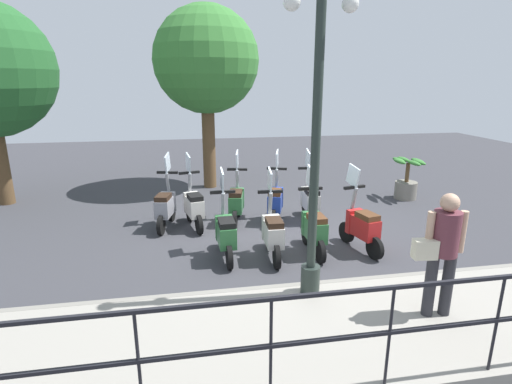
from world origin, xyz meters
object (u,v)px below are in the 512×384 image
(scooter_far_0, at_px, (310,200))
(scooter_far_4, at_px, (166,206))
(scooter_near_2, at_px, (273,232))
(scooter_far_1, at_px, (275,200))
(scooter_near_1, at_px, (314,228))
(scooter_far_3, at_px, (194,206))
(tree_distant, at_px, (206,61))
(scooter_near_0, at_px, (361,225))
(scooter_near_3, at_px, (226,232))
(pedestrian_with_bag, at_px, (442,246))
(potted_palm, at_px, (406,182))
(lamp_post_near, at_px, (315,161))
(scooter_far_2, at_px, (236,201))

(scooter_far_0, distance_m, scooter_far_4, 3.10)
(scooter_near_2, distance_m, scooter_far_1, 1.87)
(scooter_near_1, height_order, scooter_far_3, same)
(tree_distant, distance_m, scooter_near_0, 6.31)
(scooter_near_3, height_order, scooter_far_0, same)
(scooter_near_2, bearing_deg, scooter_far_4, 47.73)
(scooter_far_1, bearing_deg, pedestrian_with_bag, -146.76)
(potted_palm, xyz_separation_m, scooter_far_0, (-1.21, 2.99, 0.04))
(pedestrian_with_bag, relative_size, scooter_near_3, 1.03)
(scooter_near_2, height_order, scooter_near_3, same)
(scooter_far_4, bearing_deg, scooter_far_0, -79.01)
(scooter_near_0, distance_m, scooter_far_4, 3.96)
(tree_distant, distance_m, scooter_far_0, 4.88)
(scooter_near_1, bearing_deg, scooter_far_3, 51.24)
(scooter_near_3, xyz_separation_m, scooter_far_1, (1.69, -1.26, 0.00))
(lamp_post_near, height_order, potted_palm, lamp_post_near)
(scooter_near_2, distance_m, scooter_far_3, 2.18)
(lamp_post_near, relative_size, scooter_near_1, 2.74)
(tree_distant, distance_m, scooter_far_3, 4.49)
(pedestrian_with_bag, xyz_separation_m, scooter_far_1, (4.10, 1.13, -0.60))
(scooter_far_2, bearing_deg, scooter_far_1, -82.70)
(scooter_near_0, xyz_separation_m, scooter_far_4, (1.81, 3.52, 0.00))
(scooter_near_3, bearing_deg, scooter_far_3, 15.17)
(lamp_post_near, relative_size, scooter_far_4, 2.74)
(potted_palm, bearing_deg, scooter_far_0, 111.96)
(lamp_post_near, height_order, pedestrian_with_bag, lamp_post_near)
(scooter_near_2, bearing_deg, scooter_far_2, 13.74)
(scooter_near_0, xyz_separation_m, scooter_far_1, (1.78, 1.19, 0.00))
(scooter_near_0, relative_size, scooter_near_1, 1.00)
(tree_distant, distance_m, scooter_near_1, 6.00)
(lamp_post_near, height_order, scooter_near_1, lamp_post_near)
(tree_distant, height_order, scooter_far_4, tree_distant)
(scooter_near_1, distance_m, scooter_near_2, 0.77)
(scooter_near_1, bearing_deg, tree_distant, 17.27)
(lamp_post_near, distance_m, tree_distant, 6.77)
(scooter_far_1, distance_m, scooter_far_2, 0.85)
(scooter_near_2, bearing_deg, lamp_post_near, -170.02)
(scooter_near_1, bearing_deg, scooter_far_4, 56.45)
(scooter_near_3, bearing_deg, scooter_far_2, -15.22)
(pedestrian_with_bag, bearing_deg, scooter_far_0, 11.89)
(scooter_near_1, bearing_deg, lamp_post_near, 160.81)
(scooter_far_2, bearing_deg, pedestrian_with_bag, -142.37)
(pedestrian_with_bag, relative_size, scooter_far_0, 1.03)
(scooter_near_1, height_order, scooter_near_2, same)
(scooter_far_0, bearing_deg, scooter_near_0, -161.79)
(scooter_near_1, height_order, scooter_far_4, same)
(pedestrian_with_bag, relative_size, scooter_far_2, 1.03)
(potted_palm, relative_size, scooter_far_4, 0.69)
(scooter_far_0, relative_size, scooter_far_2, 1.00)
(tree_distant, bearing_deg, lamp_post_near, -171.60)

